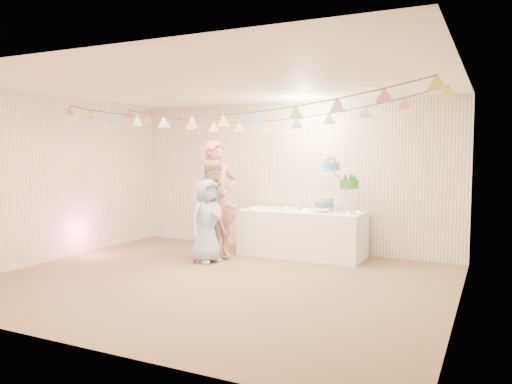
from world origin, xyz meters
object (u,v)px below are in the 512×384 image
at_px(person_adult_a, 217,199).
at_px(person_adult_b, 216,211).
at_px(cake_stand, 335,187).
at_px(table, 302,233).
at_px(person_child, 207,221).

relative_size(person_adult_a, person_adult_b, 1.19).
distance_m(cake_stand, person_adult_b, 1.95).
bearing_deg(cake_stand, person_adult_a, -157.02).
xyz_separation_m(cake_stand, person_adult_b, (-1.65, -0.98, -0.36)).
bearing_deg(person_adult_b, cake_stand, -31.33).
bearing_deg(table, cake_stand, 5.19).
distance_m(person_adult_a, person_adult_b, 0.30).
bearing_deg(person_child, cake_stand, -38.75).
xyz_separation_m(table, person_adult_a, (-1.21, -0.70, 0.58)).
relative_size(table, person_adult_a, 1.06).
distance_m(person_adult_a, person_child, 0.49).
bearing_deg(person_adult_a, table, -26.63).
xyz_separation_m(table, person_child, (-1.17, -1.08, 0.27)).
height_order(person_adult_a, person_adult_b, person_adult_a).
height_order(cake_stand, person_adult_b, person_adult_b).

